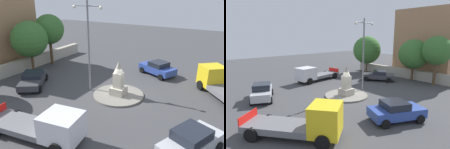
% 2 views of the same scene
% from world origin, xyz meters
% --- Properties ---
extents(ground_plane, '(80.00, 80.00, 0.00)m').
position_xyz_m(ground_plane, '(0.00, 0.00, 0.00)').
color(ground_plane, '#424244').
extents(traffic_island, '(4.34, 4.34, 0.14)m').
position_xyz_m(traffic_island, '(0.00, 0.00, 0.07)').
color(traffic_island, gray).
rests_on(traffic_island, ground).
extents(monument, '(1.20, 1.20, 2.98)m').
position_xyz_m(monument, '(0.00, 0.00, 1.39)').
color(monument, '#B2AA99').
rests_on(monument, traffic_island).
extents(streetlamp, '(2.85, 0.28, 7.82)m').
position_xyz_m(streetlamp, '(2.76, 0.24, 4.70)').
color(streetlamp, slate).
rests_on(streetlamp, ground).
extents(car_blue_passing, '(4.31, 3.33, 1.49)m').
position_xyz_m(car_blue_passing, '(-1.31, -6.57, 0.76)').
color(car_blue_passing, '#2D479E').
rests_on(car_blue_passing, ground).
extents(car_dark_grey_approaching, '(3.86, 4.51, 1.34)m').
position_xyz_m(car_dark_grey_approaching, '(8.02, 2.06, 0.70)').
color(car_dark_grey_approaching, '#38383D').
rests_on(car_dark_grey_approaching, ground).
extents(car_silver_waiting, '(3.19, 4.34, 1.58)m').
position_xyz_m(car_silver_waiting, '(-6.83, 4.55, 0.80)').
color(car_silver_waiting, '#B7BABF').
rests_on(car_silver_waiting, ground).
extents(truck_white_parked_right, '(6.58, 2.87, 2.01)m').
position_xyz_m(truck_white_parked_right, '(0.91, 7.46, 0.98)').
color(truck_white_parked_right, silver).
rests_on(truck_white_parked_right, ground).
extents(truck_yellow_parked_left, '(5.19, 5.89, 2.24)m').
position_xyz_m(truck_yellow_parked_left, '(-7.47, -4.42, 1.03)').
color(truck_yellow_parked_left, yellow).
rests_on(truck_yellow_parked_left, ground).
extents(stone_boundary_wall, '(1.17, 19.11, 1.32)m').
position_xyz_m(stone_boundary_wall, '(12.39, -0.30, 0.66)').
color(stone_boundary_wall, '#B2AA99').
rests_on(stone_boundary_wall, ground).
extents(corner_building, '(8.48, 8.56, 9.86)m').
position_xyz_m(corner_building, '(18.02, -0.44, 4.93)').
color(corner_building, '#A87A56').
rests_on(corner_building, ground).
extents(tree_near_wall, '(3.50, 3.50, 6.00)m').
position_xyz_m(tree_near_wall, '(11.30, -3.95, 4.23)').
color(tree_near_wall, brown).
rests_on(tree_near_wall, ground).
extents(tree_mid_cluster, '(4.50, 4.50, 5.91)m').
position_xyz_m(tree_mid_cluster, '(11.57, 7.22, 3.65)').
color(tree_mid_cluster, brown).
rests_on(tree_mid_cluster, ground).
extents(tree_far_corner, '(3.91, 3.91, 5.57)m').
position_xyz_m(tree_far_corner, '(11.37, -1.00, 3.61)').
color(tree_far_corner, brown).
rests_on(tree_far_corner, ground).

